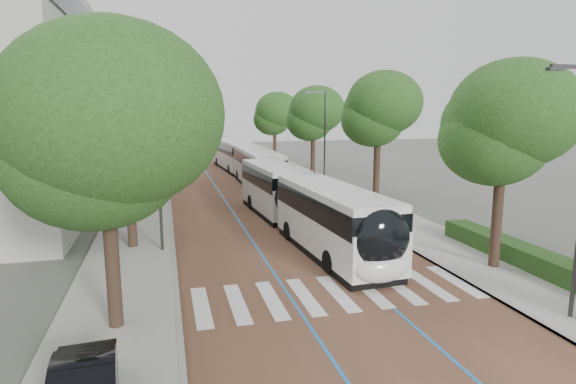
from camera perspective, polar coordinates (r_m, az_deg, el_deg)
name	(u,v)px	position (r m, az deg, el deg)	size (l,w,h in m)	color
ground	(342,305)	(17.47, 6.37, -13.12)	(160.00, 160.00, 0.00)	#51544C
road	(217,168)	(55.71, -8.39, 2.88)	(11.00, 140.00, 0.02)	brown
sidewalk_left	(149,169)	(55.42, -16.13, 2.61)	(4.00, 140.00, 0.12)	#999691
sidewalk_right	(281,165)	(56.98, -0.86, 3.19)	(4.00, 140.00, 0.12)	#999691
kerb_left	(167,169)	(55.40, -14.16, 2.69)	(0.20, 140.00, 0.14)	gray
kerb_right	(265,166)	(56.56, -2.73, 3.13)	(0.20, 140.00, 0.14)	gray
zebra_crossing	(337,293)	(18.39, 5.84, -11.81)	(10.55, 3.60, 0.01)	silver
lane_line_left	(203,168)	(55.56, -10.03, 2.83)	(0.12, 126.00, 0.01)	#246BB4
lane_line_right	(231,167)	(55.90, -6.76, 2.96)	(0.12, 126.00, 0.01)	#246BB4
hedge	(557,269)	(22.07, 29.31, -7.96)	(1.20, 14.00, 0.80)	#1D4016
streetlight_far	(323,133)	(39.07, 4.13, 7.03)	(1.82, 0.20, 8.00)	#303032
lamp_post_left	(159,167)	(23.14, -15.09, 2.91)	(0.14, 0.14, 8.00)	#303032
trees_left	(139,108)	(38.15, -17.25, 9.51)	(6.46, 61.13, 10.00)	black
trees_right	(331,117)	(40.41, 5.13, 8.85)	(5.47, 47.35, 8.59)	black
lead_bus	(304,205)	(25.89, 1.96, -1.61)	(3.74, 18.52, 3.20)	black
bus_queued_0	(258,169)	(41.40, -3.52, 2.77)	(2.60, 12.41, 3.20)	silver
bus_queued_1	(234,155)	(53.37, -6.42, 4.36)	(3.25, 12.52, 3.20)	silver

